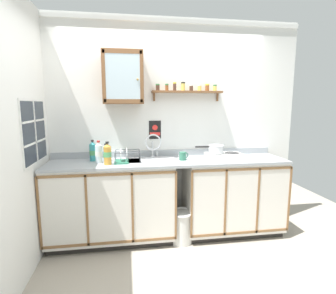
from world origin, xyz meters
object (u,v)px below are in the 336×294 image
(bottle_detergent_teal_0, at_px, (93,152))
(warning_sign, at_px, (155,130))
(saucepan, at_px, (216,149))
(bottle_juice_amber_1, at_px, (108,154))
(trash_bin, at_px, (181,226))
(sink, at_px, (152,161))
(dish_rack, at_px, (127,159))
(mug, at_px, (183,156))
(hot_plate_stove, at_px, (225,156))
(wall_cabinet, at_px, (123,78))
(bottle_water_clear_2, at_px, (99,153))
(bottle_water_blue_3, at_px, (106,154))

(bottle_detergent_teal_0, height_order, warning_sign, warning_sign)
(saucepan, bearing_deg, bottle_detergent_teal_0, 176.29)
(bottle_juice_amber_1, bearing_deg, warning_sign, 34.77)
(trash_bin, bearing_deg, saucepan, 19.69)
(warning_sign, bearing_deg, saucepan, -20.32)
(bottle_detergent_teal_0, bearing_deg, trash_bin, -14.34)
(bottle_juice_amber_1, distance_m, warning_sign, 0.72)
(sink, relative_size, dish_rack, 1.84)
(bottle_detergent_teal_0, bearing_deg, mug, -6.21)
(saucepan, relative_size, bottle_detergent_teal_0, 1.41)
(mug, relative_size, trash_bin, 0.31)
(sink, xyz_separation_m, hot_plate_stove, (0.88, -0.05, 0.04))
(trash_bin, bearing_deg, mug, 72.75)
(dish_rack, xyz_separation_m, wall_cabinet, (-0.02, 0.14, 0.93))
(bottle_water_clear_2, bearing_deg, warning_sign, 23.84)
(bottle_juice_amber_1, distance_m, trash_bin, 1.21)
(bottle_juice_amber_1, relative_size, trash_bin, 0.67)
(bottle_water_blue_3, bearing_deg, bottle_juice_amber_1, -79.87)
(sink, height_order, wall_cabinet, wall_cabinet)
(dish_rack, height_order, wall_cabinet, wall_cabinet)
(sink, xyz_separation_m, dish_rack, (-0.30, -0.05, 0.04))
(bottle_detergent_teal_0, distance_m, bottle_water_clear_2, 0.15)
(bottle_water_clear_2, bearing_deg, trash_bin, -8.07)
(bottle_detergent_teal_0, relative_size, wall_cabinet, 0.42)
(saucepan, bearing_deg, trash_bin, -160.31)
(warning_sign, bearing_deg, dish_rack, -141.08)
(bottle_detergent_teal_0, xyz_separation_m, trash_bin, (1.01, -0.26, -0.88))
(saucepan, xyz_separation_m, trash_bin, (-0.46, -0.16, -0.89))
(sink, bearing_deg, saucepan, -2.05)
(dish_rack, bearing_deg, saucepan, 1.34)
(wall_cabinet, relative_size, warning_sign, 2.59)
(sink, height_order, dish_rack, sink)
(wall_cabinet, xyz_separation_m, trash_bin, (0.64, -0.28, -1.72))
(bottle_juice_amber_1, bearing_deg, sink, 17.12)
(bottle_water_blue_3, distance_m, trash_bin, 1.23)
(saucepan, height_order, mug, saucepan)
(warning_sign, bearing_deg, hot_plate_stove, -19.31)
(bottle_detergent_teal_0, relative_size, dish_rack, 0.82)
(saucepan, bearing_deg, sink, 177.95)
(bottle_water_clear_2, distance_m, warning_sign, 0.77)
(mug, height_order, wall_cabinet, wall_cabinet)
(bottle_detergent_teal_0, relative_size, bottle_water_blue_3, 1.19)
(mug, bearing_deg, bottle_detergent_teal_0, 173.79)
(saucepan, xyz_separation_m, mug, (-0.41, -0.02, -0.07))
(bottle_juice_amber_1, bearing_deg, bottle_detergent_teal_0, 129.51)
(dish_rack, bearing_deg, trash_bin, -12.62)
(bottle_water_clear_2, distance_m, bottle_water_blue_3, 0.11)
(bottle_detergent_teal_0, height_order, bottle_water_clear_2, bottle_water_clear_2)
(hot_plate_stove, relative_size, bottle_juice_amber_1, 1.68)
(saucepan, bearing_deg, warning_sign, 159.68)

